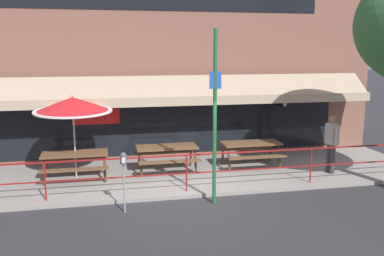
{
  "coord_description": "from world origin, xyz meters",
  "views": [
    {
      "loc": [
        -2.06,
        -10.02,
        3.7
      ],
      "look_at": [
        0.42,
        1.6,
        1.5
      ],
      "focal_mm": 40.0,
      "sensor_mm": 36.0,
      "label": 1
    }
  ],
  "objects": [
    {
      "name": "patio_deck",
      "position": [
        0.0,
        2.0,
        0.05
      ],
      "size": [
        15.0,
        4.0,
        0.1
      ],
      "primitive_type": "cube",
      "color": "gray",
      "rests_on": "ground"
    },
    {
      "name": "picnic_table_centre",
      "position": [
        -0.21,
        2.22,
        0.71
      ],
      "size": [
        1.8,
        1.42,
        0.76
      ],
      "color": "brown",
      "rests_on": "patio_deck"
    },
    {
      "name": "street_sign_pole",
      "position": [
        0.53,
        -0.45,
        2.14
      ],
      "size": [
        0.28,
        0.09,
        4.16
      ],
      "color": "#1E6033",
      "rests_on": "ground"
    },
    {
      "name": "ground_plane",
      "position": [
        0.0,
        0.0,
        0.0
      ],
      "size": [
        120.0,
        120.0,
        0.0
      ],
      "primitive_type": "plane",
      "color": "#2D2D30"
    },
    {
      "name": "patio_umbrella_left",
      "position": [
        -2.84,
        2.11,
        2.18
      ],
      "size": [
        2.14,
        2.14,
        2.38
      ],
      "color": "#B7B2A8",
      "rests_on": "patio_deck"
    },
    {
      "name": "pedestrian_walking",
      "position": [
        4.48,
        1.07,
        1.06
      ],
      "size": [
        0.24,
        0.62,
        1.71
      ],
      "color": "#333338",
      "rests_on": "patio_deck"
    },
    {
      "name": "patio_railing",
      "position": [
        0.0,
        0.3,
        0.8
      ],
      "size": [
        13.84,
        0.04,
        0.97
      ],
      "color": "maroon",
      "rests_on": "patio_deck"
    },
    {
      "name": "picnic_table_left",
      "position": [
        -2.84,
        1.94,
        0.71
      ],
      "size": [
        1.8,
        1.42,
        0.76
      ],
      "color": "brown",
      "rests_on": "patio_deck"
    },
    {
      "name": "restaurant_building",
      "position": [
        0.0,
        4.23,
        3.96
      ],
      "size": [
        15.0,
        1.6,
        7.99
      ],
      "color": "brown",
      "rests_on": "ground"
    },
    {
      "name": "parking_meter_near",
      "position": [
        -1.63,
        -0.6,
        1.15
      ],
      "size": [
        0.15,
        0.16,
        1.42
      ],
      "color": "gray",
      "rests_on": "ground"
    },
    {
      "name": "picnic_table_right",
      "position": [
        2.41,
        2.2,
        0.71
      ],
      "size": [
        1.8,
        1.42,
        0.76
      ],
      "color": "brown",
      "rests_on": "patio_deck"
    }
  ]
}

